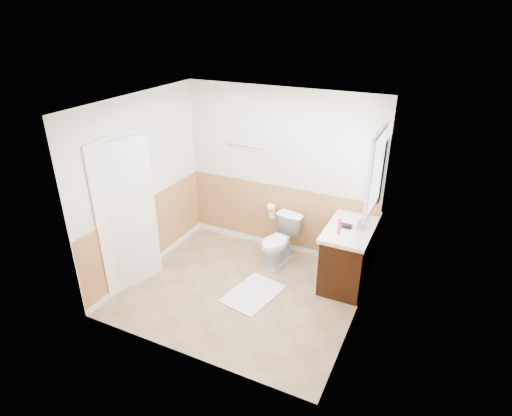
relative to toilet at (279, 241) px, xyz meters
The scene contains 32 objects.
floor 0.95m from the toilet, 101.89° to the right, with size 3.00×3.00×0.00m, color #8C7051.
ceiling 2.31m from the toilet, 101.89° to the right, with size 3.00×3.00×0.00m, color white.
wall_back 1.01m from the toilet, 112.38° to the left, with size 3.00×3.00×0.00m, color silver.
wall_front 2.34m from the toilet, 94.79° to the right, with size 3.00×3.00×0.00m, color silver.
wall_left 2.09m from the toilet, 152.90° to the right, with size 3.00×3.00×0.00m, color silver.
wall_right 1.81m from the toilet, 33.12° to the right, with size 3.00×3.00×0.00m, color silver.
wainscot_back 0.49m from the toilet, 112.95° to the left, with size 3.00×3.00×0.00m, color tan.
wainscot_front 2.16m from the toilet, 94.82° to the right, with size 3.00×3.00×0.00m, color tan.
wainscot_left 1.88m from the toilet, 152.73° to the right, with size 2.60×2.60×0.00m, color tan.
wainscot_right 1.57m from the toilet, 33.36° to the right, with size 2.60×2.60×0.00m, color tan.
toilet is the anchor object (origin of this frame).
bath_mat 0.94m from the toilet, 90.00° to the right, with size 0.55×0.80×0.02m, color white.
vanity_cabinet 1.03m from the toilet, ahead, with size 0.55×1.10×0.80m, color black.
vanity_knob_left 0.76m from the toilet, ahead, with size 0.03×0.03×0.03m, color silver.
vanity_knob_right 0.77m from the toilet, ahead, with size 0.03×0.03×0.03m, color silver.
countertop 1.12m from the toilet, ahead, with size 0.60×1.15×0.05m, color white.
sink_basin 1.16m from the toilet, ahead, with size 0.36×0.36×0.02m, color white.
faucet 1.35m from the toilet, ahead, with size 0.02×0.02×0.14m, color silver.
lotion_bottle 1.14m from the toilet, 16.40° to the right, with size 0.05×0.05×0.22m, color #CF355A.
soap_dispenser 1.29m from the toilet, ahead, with size 0.08×0.08×0.18m, color #9098A2.
hair_dryer_body 1.12m from the toilet, ahead, with size 0.07×0.07×0.14m, color black.
hair_dryer_handle 1.07m from the toilet, ahead, with size 0.03×0.03×0.07m, color black.
mirror_panel 1.78m from the toilet, 10.49° to the left, with size 0.02×0.35×0.90m, color silver.
window_frame 1.92m from the toilet, 11.93° to the right, with size 0.04×0.80×1.00m, color white.
window_glass 1.93m from the toilet, 11.79° to the right, with size 0.01×0.70×0.90m, color white.
door 2.16m from the toilet, 140.35° to the right, with size 0.05×0.80×2.04m, color white.
door_frame 2.22m from the toilet, 141.67° to the right, with size 0.02×0.92×2.10m, color white.
door_knob 1.90m from the toilet, 147.20° to the right, with size 0.06×0.06×0.06m, color silver.
towel_bar 1.49m from the toilet, 152.06° to the left, with size 0.02×0.02×0.62m, color silver.
tp_holder_bar 0.57m from the toilet, 127.40° to the left, with size 0.02×0.02×0.14m, color silver.
tp_roll 0.57m from the toilet, 127.40° to the left, with size 0.11×0.11×0.10m, color white.
tp_sheet 0.52m from the toilet, 127.40° to the left, with size 0.10×0.01×0.16m, color white.
Camera 1 is at (2.20, -4.14, 3.47)m, focal length 29.66 mm.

